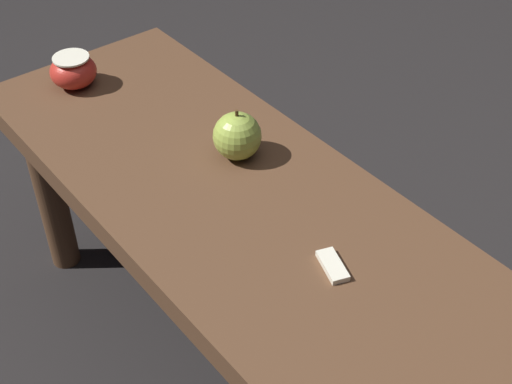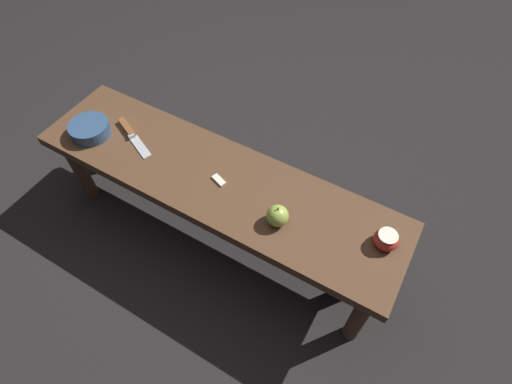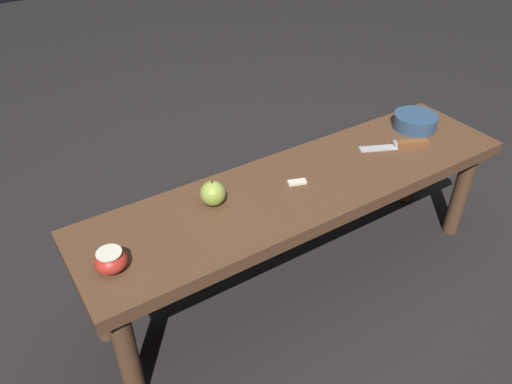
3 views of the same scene
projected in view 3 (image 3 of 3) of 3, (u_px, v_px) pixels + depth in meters
ground_plane at (298, 276)px, 1.70m from camera, size 8.00×8.00×0.00m
wooden_bench at (304, 197)px, 1.50m from camera, size 1.38×0.35×0.39m
knife at (404, 145)px, 1.62m from camera, size 0.22×0.12×0.02m
apple_whole at (213, 193)px, 1.36m from camera, size 0.07×0.07×0.08m
apple_cut at (111, 261)px, 1.16m from camera, size 0.08×0.08×0.05m
apple_slice_near_knife at (297, 182)px, 1.46m from camera, size 0.06×0.04×0.01m
bowl at (415, 121)px, 1.72m from camera, size 0.15×0.15×0.05m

